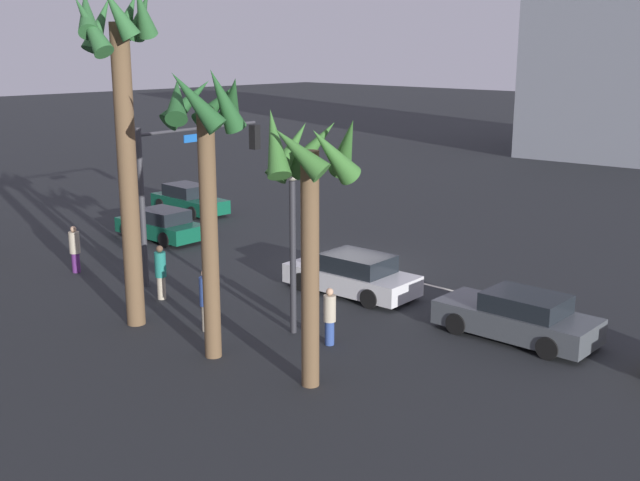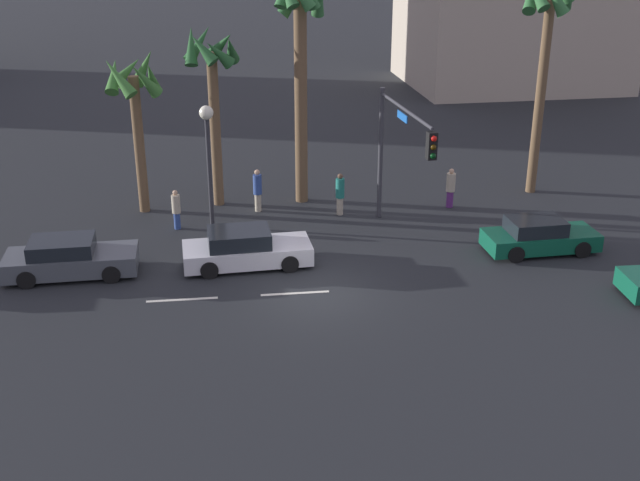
# 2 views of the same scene
# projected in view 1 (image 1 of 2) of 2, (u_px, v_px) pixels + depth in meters

# --- Properties ---
(ground_plane) EXTENTS (220.00, 220.00, 0.00)m
(ground_plane) POSITION_uv_depth(u_px,v_px,m) (351.00, 266.00, 30.03)
(ground_plane) COLOR #232628
(lane_stripe_2) EXTENTS (2.37, 0.14, 0.01)m
(lane_stripe_2) POSITION_uv_depth(u_px,v_px,m) (450.00, 290.00, 27.03)
(lane_stripe_2) COLOR silver
(lane_stripe_2) RESTS_ON ground_plane
(lane_stripe_3) EXTENTS (2.34, 0.14, 0.01)m
(lane_stripe_3) POSITION_uv_depth(u_px,v_px,m) (366.00, 269.00, 29.56)
(lane_stripe_3) COLOR silver
(lane_stripe_3) RESTS_ON ground_plane
(car_0) EXTENTS (4.52, 1.92, 1.41)m
(car_0) POSITION_uv_depth(u_px,v_px,m) (189.00, 200.00, 39.50)
(car_0) COLOR #0F5138
(car_0) RESTS_ON ground_plane
(car_1) EXTENTS (4.64, 2.05, 1.38)m
(car_1) POSITION_uv_depth(u_px,v_px,m) (518.00, 317.00, 22.45)
(car_1) COLOR #474C51
(car_1) RESTS_ON ground_plane
(car_4) EXTENTS (4.33, 1.98, 1.34)m
(car_4) POSITION_uv_depth(u_px,v_px,m) (161.00, 225.00, 34.07)
(car_4) COLOR #0F5138
(car_4) RESTS_ON ground_plane
(car_5) EXTENTS (4.74, 2.17, 1.40)m
(car_5) POSITION_uv_depth(u_px,v_px,m) (353.00, 275.00, 26.56)
(car_5) COLOR silver
(car_5) RESTS_ON ground_plane
(traffic_signal) EXTENTS (0.83, 6.10, 5.52)m
(traffic_signal) POSITION_uv_depth(u_px,v_px,m) (189.00, 170.00, 28.32)
(traffic_signal) COLOR #38383D
(traffic_signal) RESTS_ON ground_plane
(streetlamp) EXTENTS (0.56, 0.56, 5.07)m
(streetlamp) POSITION_uv_depth(u_px,v_px,m) (292.00, 211.00, 22.19)
(streetlamp) COLOR #2D2D33
(streetlamp) RESTS_ON ground_plane
(pedestrian_0) EXTENTS (0.52, 0.52, 1.88)m
(pedestrian_0) POSITION_uv_depth(u_px,v_px,m) (206.00, 299.00, 22.98)
(pedestrian_0) COLOR #B2A58C
(pedestrian_0) RESTS_ON ground_plane
(pedestrian_1) EXTENTS (0.55, 0.55, 1.76)m
(pedestrian_1) POSITION_uv_depth(u_px,v_px,m) (75.00, 248.00, 28.97)
(pedestrian_1) COLOR #59266B
(pedestrian_1) RESTS_ON ground_plane
(pedestrian_2) EXTENTS (0.45, 0.45, 1.66)m
(pedestrian_2) POSITION_uv_depth(u_px,v_px,m) (330.00, 315.00, 21.92)
(pedestrian_2) COLOR #2D478C
(pedestrian_2) RESTS_ON ground_plane
(pedestrian_3) EXTENTS (0.42, 0.42, 1.83)m
(pedestrian_3) POSITION_uv_depth(u_px,v_px,m) (161.00, 271.00, 25.90)
(pedestrian_3) COLOR #B2A58C
(pedestrian_3) RESTS_ON ground_plane
(palm_tree_0) EXTENTS (2.57, 2.68, 6.91)m
(palm_tree_0) POSITION_uv_depth(u_px,v_px,m) (310.00, 183.00, 18.30)
(palm_tree_0) COLOR brown
(palm_tree_0) RESTS_ON ground_plane
(palm_tree_1) EXTENTS (2.48, 2.55, 7.77)m
(palm_tree_1) POSITION_uv_depth(u_px,v_px,m) (207.00, 146.00, 19.91)
(palm_tree_1) COLOR brown
(palm_tree_1) RESTS_ON ground_plane
(palm_tree_3) EXTENTS (2.40, 2.44, 9.85)m
(palm_tree_3) POSITION_uv_depth(u_px,v_px,m) (120.00, 91.00, 22.08)
(palm_tree_3) COLOR brown
(palm_tree_3) RESTS_ON ground_plane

